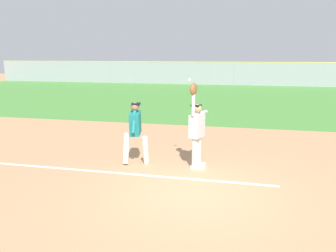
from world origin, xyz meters
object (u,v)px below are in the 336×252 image
fielder (197,127)px  parked_car_silver (294,77)px  parked_car_green (236,76)px  parked_car_tan (125,75)px  parked_car_red (180,76)px  first_base (198,166)px  runner (135,129)px  baseball (189,80)px

fielder → parked_car_silver: fielder is taller
parked_car_green → parked_car_silver: (5.74, -0.18, 0.00)m
parked_car_tan → parked_car_red: (6.18, 0.05, 0.00)m
fielder → parked_car_tan: 29.93m
first_base → parked_car_green: 28.17m
runner → parked_car_tan: size_ratio=0.38×
baseball → parked_car_red: bearing=101.2°
first_base → parked_car_tan: bearing=113.5°
runner → parked_car_red: (-4.01, 27.57, -0.32)m
runner → parked_car_green: runner is taller
fielder → parked_car_silver: (6.07, 28.09, -0.45)m
first_base → parked_car_tan: parked_car_tan is taller
runner → parked_car_green: size_ratio=0.39×
parked_car_tan → parked_car_silver: (17.91, 0.61, 0.00)m
fielder → parked_car_green: bearing=-71.4°
fielder → first_base: bearing=-96.2°
runner → parked_car_silver: 29.17m
fielder → runner: (-1.65, -0.03, -0.12)m
first_base → baseball: 2.30m
parked_car_tan → parked_car_green: same height
parked_car_tan → fielder: bearing=-70.3°
runner → baseball: size_ratio=23.24×
first_base → parked_car_tan: (-11.89, 27.38, 0.63)m
runner → parked_car_silver: size_ratio=0.39×
runner → baseball: baseball is taller
baseball → parked_car_tan: baseball is taller
runner → parked_car_red: 27.86m
runner → parked_car_green: 28.38m
fielder → parked_car_tan: fielder is taller
baseball → parked_car_green: (0.55, 28.19, -1.65)m
runner → parked_car_tan: 29.35m
runner → parked_car_silver: (7.72, 28.13, -0.32)m
parked_car_green → first_base: bearing=-90.4°
parked_car_tan → parked_car_green: 12.20m
parked_car_red → parked_car_green: same height
first_base → parked_car_red: (-5.71, 27.43, 0.63)m
runner → parked_car_red: runner is taller
parked_car_red → runner: bearing=-84.9°
baseball → parked_car_red: size_ratio=0.02×
parked_car_tan → parked_car_green: bearing=0.1°
fielder → parked_car_green: 28.28m
parked_car_red → parked_car_silver: same height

